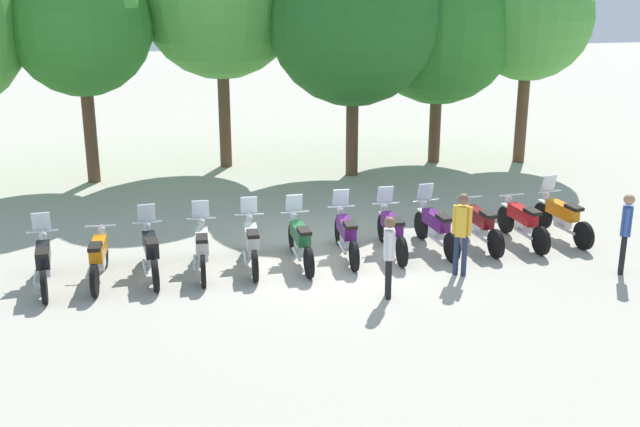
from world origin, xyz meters
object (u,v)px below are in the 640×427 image
at_px(motorcycle_7, 392,231).
at_px(motorcycle_8, 436,227).
at_px(motorcycle_0, 44,262).
at_px(person_0, 462,228).
at_px(motorcycle_11, 562,217).
at_px(tree_3, 353,20).
at_px(motorcycle_10, 522,222).
at_px(motorcycle_1, 99,257).
at_px(motorcycle_3, 202,248).
at_px(person_1, 389,251).
at_px(tree_1, 81,26).
at_px(motorcycle_4, 252,243).
at_px(motorcycle_6, 346,234).
at_px(motorcycle_5, 300,240).
at_px(tree_5, 529,18).
at_px(motorcycle_9, 479,224).
at_px(person_2, 626,227).
at_px(tree_4, 439,27).
at_px(motorcycle_2, 151,252).

bearing_deg(motorcycle_7, motorcycle_8, -86.62).
relative_size(motorcycle_0, person_0, 1.25).
bearing_deg(motorcycle_11, motorcycle_0, 84.62).
bearing_deg(person_0, tree_3, -142.38).
distance_m(motorcycle_10, motorcycle_11, 1.04).
bearing_deg(person_0, motorcycle_11, 153.73).
distance_m(motorcycle_1, motorcycle_8, 7.26).
bearing_deg(motorcycle_3, person_1, -118.36).
height_order(motorcycle_8, tree_1, tree_1).
height_order(motorcycle_4, person_1, person_1).
height_order(motorcycle_1, motorcycle_6, motorcycle_6).
bearing_deg(tree_1, motorcycle_10, -34.13).
height_order(motorcycle_5, motorcycle_8, same).
bearing_deg(tree_3, motorcycle_3, -123.05).
height_order(motorcycle_0, motorcycle_5, same).
height_order(motorcycle_5, tree_5, tree_5).
relative_size(motorcycle_4, motorcycle_8, 1.00).
relative_size(motorcycle_9, person_1, 1.35).
height_order(motorcycle_7, tree_3, tree_3).
height_order(motorcycle_11, tree_5, tree_5).
bearing_deg(motorcycle_8, motorcycle_5, 88.68).
bearing_deg(motorcycle_1, motorcycle_3, -83.86).
relative_size(motorcycle_0, motorcycle_11, 1.01).
height_order(motorcycle_1, motorcycle_9, same).
bearing_deg(motorcycle_1, motorcycle_0, 99.91).
bearing_deg(motorcycle_6, motorcycle_7, -86.89).
height_order(motorcycle_9, tree_1, tree_1).
bearing_deg(motorcycle_9, tree_5, -35.49).
height_order(motorcycle_1, motorcycle_8, motorcycle_8).
distance_m(motorcycle_1, motorcycle_7, 6.23).
bearing_deg(motorcycle_11, person_2, 176.57).
distance_m(motorcycle_0, motorcycle_7, 7.28).
relative_size(tree_1, tree_4, 0.98).
bearing_deg(motorcycle_3, motorcycle_5, -86.17).
height_order(motorcycle_11, person_1, person_1).
height_order(motorcycle_2, tree_4, tree_4).
xyz_separation_m(motorcycle_4, tree_3, (3.54, 6.92, 3.99)).
bearing_deg(tree_1, motorcycle_6, -49.72).
height_order(motorcycle_4, person_2, person_2).
bearing_deg(person_0, person_1, -30.33).
height_order(motorcycle_3, motorcycle_8, same).
xyz_separation_m(motorcycle_5, motorcycle_6, (1.04, 0.23, 0.00)).
xyz_separation_m(motorcycle_11, tree_1, (-11.20, 6.74, 3.91)).
relative_size(motorcycle_10, tree_3, 0.31).
distance_m(motorcycle_2, motorcycle_11, 9.34).
bearing_deg(motorcycle_10, tree_1, 48.38).
xyz_separation_m(person_1, tree_4, (3.97, 10.11, 3.24)).
bearing_deg(motorcycle_2, person_0, -106.24).
distance_m(tree_1, tree_4, 10.43).
bearing_deg(person_1, motorcycle_11, -142.14).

